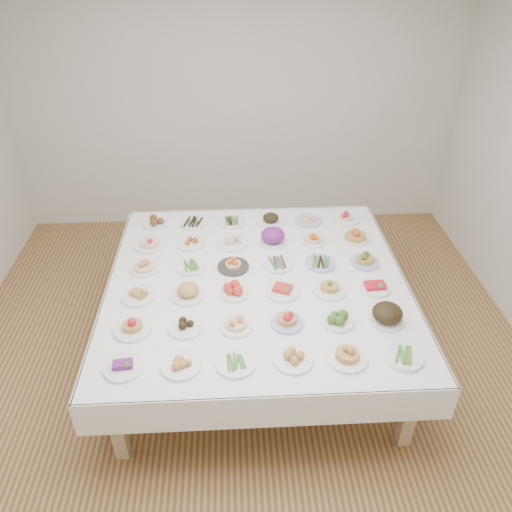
{
  "coord_description": "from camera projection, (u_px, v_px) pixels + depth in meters",
  "views": [
    {
      "loc": [
        -0.07,
        -3.0,
        3.14
      ],
      "look_at": [
        0.11,
        0.33,
        0.88
      ],
      "focal_mm": 35.0,
      "sensor_mm": 36.0,
      "label": 1
    }
  ],
  "objects": [
    {
      "name": "dish_10",
      "position": [
        338.0,
        317.0,
        3.53
      ],
      "size": [
        0.23,
        0.23,
        0.11
      ],
      "color": "white",
      "rests_on": "display_table"
    },
    {
      "name": "dish_33",
      "position": [
        271.0,
        217.0,
        4.69
      ],
      "size": [
        0.27,
        0.27,
        0.15
      ],
      "color": "white",
      "rests_on": "display_table"
    },
    {
      "name": "dish_34",
      "position": [
        309.0,
        217.0,
        4.71
      ],
      "size": [
        0.25,
        0.25,
        0.12
      ],
      "color": "#4C66B2",
      "rests_on": "display_table"
    },
    {
      "name": "dish_27",
      "position": [
        273.0,
        235.0,
        4.39
      ],
      "size": [
        0.25,
        0.25,
        0.16
      ],
      "color": "white",
      "rests_on": "display_table"
    },
    {
      "name": "dish_16",
      "position": [
        330.0,
        286.0,
        3.82
      ],
      "size": [
        0.25,
        0.25,
        0.13
      ],
      "color": "white",
      "rests_on": "display_table"
    },
    {
      "name": "dish_29",
      "position": [
        356.0,
        234.0,
        4.43
      ],
      "size": [
        0.23,
        0.23,
        0.14
      ],
      "color": "white",
      "rests_on": "display_table"
    },
    {
      "name": "dish_17",
      "position": [
        375.0,
        285.0,
        3.85
      ],
      "size": [
        0.23,
        0.23,
        0.11
      ],
      "color": "white",
      "rests_on": "display_table"
    },
    {
      "name": "dish_5",
      "position": [
        404.0,
        355.0,
        3.26
      ],
      "size": [
        0.27,
        0.26,
        0.06
      ],
      "color": "white",
      "rests_on": "display_table"
    },
    {
      "name": "dish_30",
      "position": [
        155.0,
        221.0,
        4.67
      ],
      "size": [
        0.23,
        0.23,
        0.1
      ],
      "color": "white",
      "rests_on": "display_table"
    },
    {
      "name": "dish_26",
      "position": [
        233.0,
        241.0,
        4.39
      ],
      "size": [
        0.27,
        0.27,
        0.1
      ],
      "color": "white",
      "rests_on": "display_table"
    },
    {
      "name": "dish_23",
      "position": [
        365.0,
        257.0,
        4.13
      ],
      "size": [
        0.24,
        0.24,
        0.14
      ],
      "color": "#4C66B2",
      "rests_on": "display_table"
    },
    {
      "name": "dish_32",
      "position": [
        232.0,
        221.0,
        4.71
      ],
      "size": [
        0.25,
        0.25,
        0.06
      ],
      "color": "white",
      "rests_on": "display_table"
    },
    {
      "name": "dish_0",
      "position": [
        123.0,
        365.0,
        3.17
      ],
      "size": [
        0.25,
        0.25,
        0.1
      ],
      "color": "white",
      "rests_on": "display_table"
    },
    {
      "name": "dish_28",
      "position": [
        314.0,
        236.0,
        4.41
      ],
      "size": [
        0.24,
        0.24,
        0.14
      ],
      "color": "white",
      "rests_on": "display_table"
    },
    {
      "name": "dish_14",
      "position": [
        235.0,
        289.0,
        3.8
      ],
      "size": [
        0.23,
        0.23,
        0.11
      ],
      "color": "white",
      "rests_on": "display_table"
    },
    {
      "name": "dish_21",
      "position": [
        278.0,
        263.0,
        4.13
      ],
      "size": [
        0.25,
        0.25,
        0.06
      ],
      "color": "white",
      "rests_on": "display_table"
    },
    {
      "name": "dish_3",
      "position": [
        294.0,
        356.0,
        3.22
      ],
      "size": [
        0.26,
        0.26,
        0.11
      ],
      "color": "white",
      "rests_on": "display_table"
    },
    {
      "name": "dish_25",
      "position": [
        191.0,
        241.0,
        4.39
      ],
      "size": [
        0.24,
        0.24,
        0.09
      ],
      "color": "white",
      "rests_on": "display_table"
    },
    {
      "name": "dish_4",
      "position": [
        347.0,
        353.0,
        3.22
      ],
      "size": [
        0.26,
        0.26,
        0.14
      ],
      "color": "white",
      "rests_on": "display_table"
    },
    {
      "name": "dish_9",
      "position": [
        287.0,
        318.0,
        3.51
      ],
      "size": [
        0.23,
        0.23,
        0.13
      ],
      "color": "#4C66B2",
      "rests_on": "display_table"
    },
    {
      "name": "dish_35",
      "position": [
        346.0,
        215.0,
        4.73
      ],
      "size": [
        0.26,
        0.26,
        0.13
      ],
      "color": "white",
      "rests_on": "display_table"
    },
    {
      "name": "dish_13",
      "position": [
        188.0,
        289.0,
        3.77
      ],
      "size": [
        0.26,
        0.26,
        0.15
      ],
      "color": "white",
      "rests_on": "display_table"
    },
    {
      "name": "dish_31",
      "position": [
        193.0,
        222.0,
        4.69
      ],
      "size": [
        0.25,
        0.25,
        0.06
      ],
      "color": "white",
      "rests_on": "display_table"
    },
    {
      "name": "room_envelope",
      "position": [
        242.0,
        163.0,
        3.22
      ],
      "size": [
        5.02,
        5.02,
        2.81
      ],
      "color": "#A17C43",
      "rests_on": "ground"
    },
    {
      "name": "dish_6",
      "position": [
        132.0,
        323.0,
        3.45
      ],
      "size": [
        0.26,
        0.26,
        0.15
      ],
      "color": "white",
      "rests_on": "display_table"
    },
    {
      "name": "dish_7",
      "position": [
        185.0,
        324.0,
        3.48
      ],
      "size": [
        0.25,
        0.25,
        0.1
      ],
      "color": "white",
      "rests_on": "display_table"
    },
    {
      "name": "dish_18",
      "position": [
        144.0,
        264.0,
        4.06
      ],
      "size": [
        0.23,
        0.23,
        0.13
      ],
      "color": "white",
      "rests_on": "display_table"
    },
    {
      "name": "dish_12",
      "position": [
        139.0,
        294.0,
        3.77
      ],
      "size": [
        0.26,
        0.26,
        0.1
      ],
      "color": "white",
      "rests_on": "display_table"
    },
    {
      "name": "dish_8",
      "position": [
        236.0,
        321.0,
        3.48
      ],
      "size": [
        0.24,
        0.24,
        0.13
      ],
      "color": "white",
      "rests_on": "display_table"
    },
    {
      "name": "dish_1",
      "position": [
        181.0,
        363.0,
        3.18
      ],
      "size": [
        0.26,
        0.26,
        0.1
      ],
      "color": "white",
      "rests_on": "display_table"
    },
    {
      "name": "dish_20",
      "position": [
        233.0,
        262.0,
        4.08
      ],
      "size": [
        0.26,
        0.26,
        0.13
      ],
      "color": "#2F2C29",
      "rests_on": "display_table"
    },
    {
      "name": "dish_2",
      "position": [
        236.0,
        363.0,
        3.21
      ],
      "size": [
        0.25,
        0.25,
        0.05
      ],
      "color": "white",
      "rests_on": "display_table"
    },
    {
      "name": "dish_24",
      "position": [
        149.0,
        240.0,
        4.35
      ],
      "size": [
        0.26,
        0.26,
        0.14
      ],
      "color": "white",
      "rests_on": "display_table"
    },
    {
      "name": "dish_22",
      "position": [
        321.0,
        262.0,
        4.14
      ],
      "size": [
        0.26,
        0.26,
        0.06
      ],
      "color": "#4C66B2",
      "rests_on": "display_table"
    },
    {
      "name": "dish_15",
      "position": [
        283.0,
        288.0,
        3.82
      ],
      "size": [
        0.26,
        0.26,
        0.11
      ],
      "color": "white",
      "rests_on": "display_table"
    },
    {
      "name": "dish_11",
      "position": [
        387.0,
        313.0,
        3.52
      ],
      "size": [
        0.27,
        0.27,
        0.16
      ],
      "color": "white",
      "rests_on": "display_table"
    },
    {
      "name": "dish_19",
      "position": [
        191.0,
        266.0,
        4.1
      ],
      "size": [
        0.25,
        0.25,
        0.06
      ],
      "color": "white",
      "rests_on": "display_table"
    },
    {
      "name": "display_table",
      "position": [
        257.0,
        286.0,
        4.01
      ],
      "size": [
        2.38,
        2.38,
        0.75
      ],
      "color": "white",
      "rests_on": "ground"
    }
  ]
}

